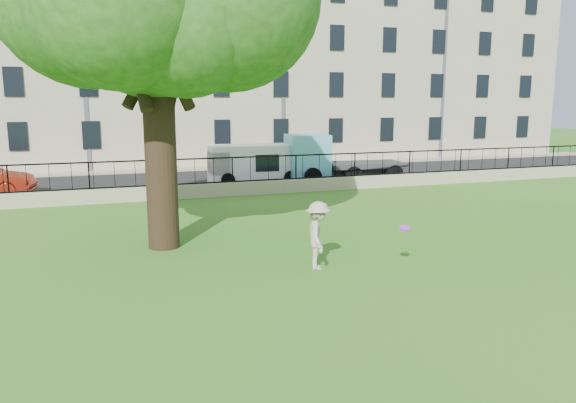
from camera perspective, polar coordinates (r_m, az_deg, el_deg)
name	(u,v)px	position (r m, az deg, el deg)	size (l,w,h in m)	color
ground	(348,272)	(14.09, 6.13, -7.17)	(120.00, 120.00, 0.00)	#32731B
retaining_wall	(233,189)	(25.12, -5.64, 1.29)	(50.00, 0.40, 0.60)	tan
iron_railing	(232,170)	(25.00, -5.67, 3.22)	(50.00, 0.05, 1.13)	black
street	(211,181)	(29.70, -7.78, 2.06)	(60.00, 9.00, 0.01)	black
sidewalk	(194,169)	(34.76, -9.51, 3.30)	(60.00, 1.40, 0.12)	tan
building_row	(177,59)	(40.20, -11.24, 13.97)	(56.40, 10.40, 13.80)	#B8B192
man	(318,235)	(14.12, 3.08, -3.45)	(1.12, 0.64, 1.73)	#B6A793
frisbee	(405,228)	(14.03, 11.78, -2.65)	(0.27, 0.27, 0.03)	#A329EC
white_van	(255,164)	(28.67, -3.33, 3.82)	(4.68, 1.82, 1.97)	white
blue_truck	(343,158)	(29.39, 5.63, 4.44)	(5.90, 2.09, 2.47)	#5BB2D6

